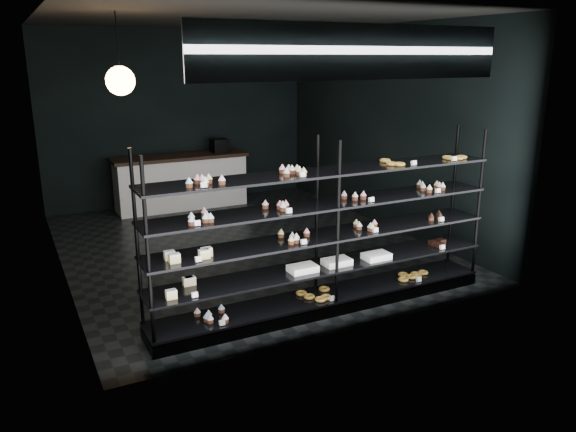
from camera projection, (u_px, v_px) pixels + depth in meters
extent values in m
cube|color=black|center=(242.00, 244.00, 8.38)|extent=(5.00, 6.00, 0.01)
cube|color=black|center=(237.00, 19.00, 7.51)|extent=(5.00, 6.00, 0.01)
cube|color=black|center=(179.00, 118.00, 10.52)|extent=(5.00, 0.01, 3.20)
cube|color=black|center=(358.00, 177.00, 5.37)|extent=(5.00, 0.01, 3.20)
cube|color=black|center=(50.00, 151.00, 6.85)|extent=(0.01, 6.00, 3.20)
cube|color=black|center=(384.00, 128.00, 9.03)|extent=(0.01, 6.00, 3.20)
cube|color=black|center=(325.00, 303.00, 6.26)|extent=(4.00, 0.50, 0.12)
cylinder|color=black|center=(148.00, 259.00, 4.96)|extent=(0.04, 0.04, 1.85)
cylinder|color=black|center=(137.00, 244.00, 5.34)|extent=(0.04, 0.04, 1.85)
cylinder|color=black|center=(338.00, 229.00, 5.82)|extent=(0.04, 0.04, 1.85)
cylinder|color=black|center=(317.00, 218.00, 6.20)|extent=(0.04, 0.04, 1.85)
cylinder|color=black|center=(479.00, 207.00, 6.68)|extent=(0.04, 0.04, 1.85)
cylinder|color=black|center=(453.00, 199.00, 7.06)|extent=(0.04, 0.04, 1.85)
cube|color=black|center=(326.00, 295.00, 6.24)|extent=(4.00, 0.50, 0.03)
cube|color=black|center=(326.00, 266.00, 6.14)|extent=(4.00, 0.50, 0.02)
cube|color=black|center=(327.00, 235.00, 6.05)|extent=(4.00, 0.50, 0.02)
cube|color=black|center=(327.00, 204.00, 5.95)|extent=(4.00, 0.50, 0.02)
cube|color=black|center=(328.00, 172.00, 5.85)|extent=(4.00, 0.50, 0.02)
cube|color=white|center=(208.00, 185.00, 5.09)|extent=(0.06, 0.04, 0.06)
cube|color=white|center=(304.00, 175.00, 5.52)|extent=(0.06, 0.04, 0.06)
cube|color=white|center=(414.00, 163.00, 6.12)|extent=(0.05, 0.04, 0.06)
cube|color=white|center=(455.00, 159.00, 6.38)|extent=(0.06, 0.04, 0.06)
cube|color=white|center=(201.00, 223.00, 5.15)|extent=(0.06, 0.04, 0.06)
cube|color=white|center=(285.00, 211.00, 5.53)|extent=(0.05, 0.04, 0.06)
cube|color=white|center=(371.00, 200.00, 5.97)|extent=(0.06, 0.04, 0.06)
cube|color=white|center=(439.00, 191.00, 6.38)|extent=(0.06, 0.04, 0.06)
cube|color=white|center=(195.00, 260.00, 5.21)|extent=(0.06, 0.04, 0.06)
cube|color=white|center=(303.00, 242.00, 5.71)|extent=(0.06, 0.04, 0.06)
cube|color=white|center=(378.00, 230.00, 6.12)|extent=(0.05, 0.04, 0.06)
cube|color=white|center=(440.00, 220.00, 6.50)|extent=(0.06, 0.04, 0.06)
cube|color=white|center=(193.00, 295.00, 5.29)|extent=(0.06, 0.04, 0.06)
cube|color=white|center=(442.00, 247.00, 6.63)|extent=(0.06, 0.04, 0.06)
cube|color=white|center=(223.00, 323.00, 5.52)|extent=(0.06, 0.04, 0.06)
cube|color=white|center=(333.00, 298.00, 6.07)|extent=(0.05, 0.04, 0.06)
cube|color=white|center=(422.00, 279.00, 6.60)|extent=(0.06, 0.04, 0.06)
cube|color=#0E0B3A|center=(358.00, 52.00, 5.13)|extent=(3.20, 0.04, 0.45)
cube|color=white|center=(359.00, 52.00, 5.11)|extent=(3.30, 0.02, 0.50)
cylinder|color=black|center=(117.00, 39.00, 6.07)|extent=(0.01, 0.01, 0.57)
sphere|color=#FAA357|center=(120.00, 81.00, 6.19)|extent=(0.32, 0.32, 0.32)
cube|color=silver|center=(181.00, 183.00, 10.33)|extent=(2.34, 0.60, 0.92)
cube|color=black|center=(180.00, 157.00, 10.19)|extent=(2.44, 0.65, 0.06)
cube|color=black|center=(220.00, 146.00, 10.49)|extent=(0.30, 0.30, 0.25)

